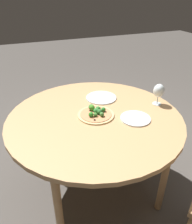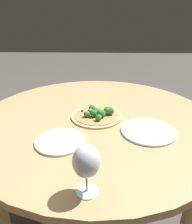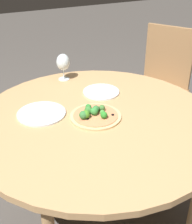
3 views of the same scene
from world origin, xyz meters
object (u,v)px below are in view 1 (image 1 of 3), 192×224
at_px(pizza, 96,113).
at_px(wine_glass, 159,91).
at_px(plate_far, 101,98).
at_px(plate_near, 135,118).

bearing_deg(pizza, wine_glass, -92.11).
bearing_deg(plate_far, plate_near, -166.09).
xyz_separation_m(wine_glass, plate_far, (0.26, 0.37, -0.11)).
bearing_deg(pizza, plate_near, -122.47).
bearing_deg(plate_near, pizza, 57.53).
xyz_separation_m(wine_glass, plate_near, (-0.13, 0.28, -0.11)).
bearing_deg(plate_far, pizza, 149.08).
relative_size(pizza, plate_near, 1.24).
height_order(wine_glass, plate_far, wine_glass).
bearing_deg(wine_glass, plate_near, 115.97).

